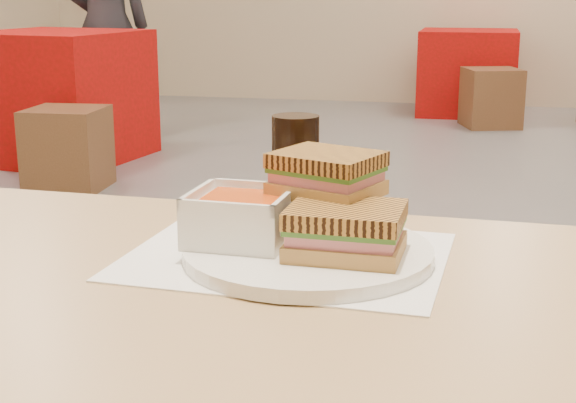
% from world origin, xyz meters
% --- Properties ---
extents(main_table, '(1.22, 0.73, 0.75)m').
position_xyz_m(main_table, '(0.06, -2.12, 0.64)').
color(main_table, '#A37A52').
rests_on(main_table, ground).
extents(tray_liner, '(0.39, 0.31, 0.00)m').
position_xyz_m(tray_liner, '(0.01, -1.99, 0.75)').
color(tray_liner, white).
rests_on(tray_liner, main_table).
extents(plate, '(0.29, 0.29, 0.02)m').
position_xyz_m(plate, '(0.03, -2.00, 0.76)').
color(plate, white).
rests_on(plate, tray_liner).
extents(soup_bowl, '(0.12, 0.12, 0.06)m').
position_xyz_m(soup_bowl, '(-0.05, -2.00, 0.79)').
color(soup_bowl, white).
rests_on(soup_bowl, plate).
extents(panini_lower, '(0.13, 0.11, 0.06)m').
position_xyz_m(panini_lower, '(0.08, -2.02, 0.80)').
color(panini_lower, '#B2863F').
rests_on(panini_lower, plate).
extents(panini_upper, '(0.15, 0.13, 0.05)m').
position_xyz_m(panini_upper, '(0.05, -1.95, 0.84)').
color(panini_upper, '#B2863F').
rests_on(panini_upper, panini_lower).
extents(cola_glass, '(0.07, 0.07, 0.14)m').
position_xyz_m(cola_glass, '(-0.02, -1.81, 0.82)').
color(cola_glass, black).
rests_on(cola_glass, main_table).
extents(bg_table_0, '(1.03, 1.03, 0.80)m').
position_xyz_m(bg_table_0, '(-2.36, 1.86, 0.40)').
color(bg_table_0, '#BB0608').
rests_on(bg_table_0, ground).
extents(bg_table_2, '(0.81, 0.81, 0.71)m').
position_xyz_m(bg_table_2, '(0.11, 4.44, 0.36)').
color(bg_table_2, '#BB0608').
rests_on(bg_table_2, ground).
extents(bg_chair_0r, '(0.42, 0.42, 0.44)m').
position_xyz_m(bg_chair_0r, '(-1.93, 1.11, 0.22)').
color(bg_chair_0r, brown).
rests_on(bg_chair_0r, ground).
extents(bg_chair_2l, '(0.51, 0.51, 0.45)m').
position_xyz_m(bg_chair_2l, '(0.31, 3.75, 0.23)').
color(bg_chair_2l, brown).
rests_on(bg_chair_2l, ground).
extents(patron_a, '(0.70, 0.60, 1.61)m').
position_xyz_m(patron_a, '(-2.31, 2.48, 0.81)').
color(patron_a, black).
rests_on(patron_a, ground).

